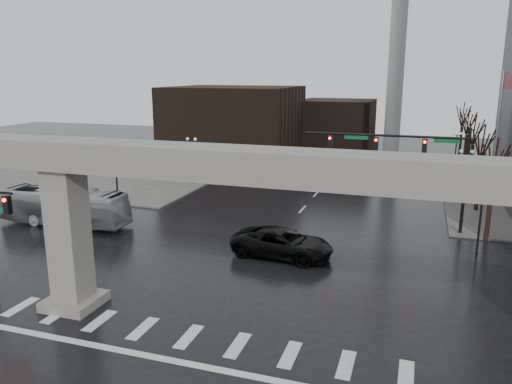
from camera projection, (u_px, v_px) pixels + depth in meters
ground at (198, 326)px, 23.83m from camera, size 160.00×160.00×0.00m
sidewalk_nw at (132, 165)px, 64.96m from camera, size 28.00×36.00×0.15m
elevated_guideway at (220, 188)px, 21.83m from camera, size 48.00×2.60×8.70m
building_far_left at (234, 125)px, 65.69m from camera, size 16.00×14.00×10.00m
building_far_mid at (337, 128)px, 71.51m from camera, size 10.00×10.00×8.00m
smokestack at (397, 59)px, 61.34m from camera, size 3.60×3.60×30.00m
signal_mast_arm at (412, 155)px, 37.08m from camera, size 12.12×0.43×8.00m
flagpole_assembly at (502, 130)px, 37.72m from camera, size 2.06×0.12×12.00m
lamp_right_0 at (482, 207)px, 31.83m from camera, size 1.22×0.32×5.11m
lamp_right_1 at (465, 168)px, 44.75m from camera, size 1.22×0.32×5.11m
lamp_right_2 at (456, 146)px, 57.68m from camera, size 1.22×0.32×5.11m
lamp_left_0 at (117, 179)px, 40.05m from camera, size 1.22×0.32×5.11m
lamp_left_1 at (192, 153)px, 52.97m from camera, size 1.22×0.32×5.11m
lamp_left_2 at (238, 137)px, 65.90m from camera, size 1.22×0.32×5.11m
tree_right_0 at (490, 203)px, 35.38m from camera, size 1.09×1.58×7.50m
tree_right_1 at (479, 180)px, 42.75m from camera, size 1.09×1.61×7.67m
tree_right_2 at (471, 163)px, 50.12m from camera, size 1.10×1.63×7.85m
tree_right_3 at (465, 151)px, 57.50m from camera, size 1.11×1.66×8.02m
tree_right_4 at (461, 141)px, 64.87m from camera, size 1.12×1.69×8.19m
pickup_truck at (282, 243)px, 32.66m from camera, size 6.91×3.71×1.84m
city_bus at (64, 207)px, 39.40m from camera, size 10.69×2.67×2.97m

